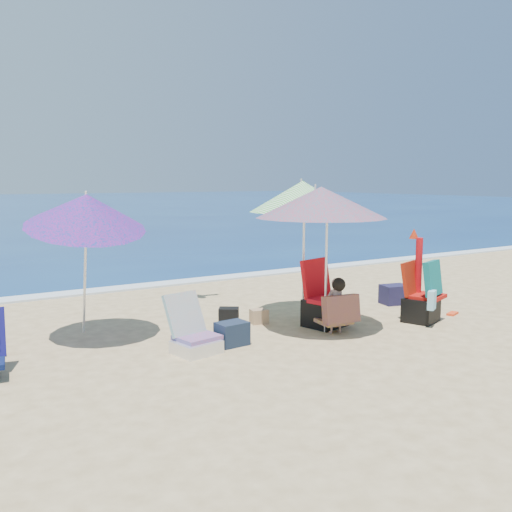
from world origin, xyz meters
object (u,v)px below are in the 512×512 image
camp_chair_right (423,300)px  umbrella_striped (303,196)px  umbrella_blue (86,211)px  umbrella_turquoise (321,202)px  chair_rainbow (194,337)px  camp_chair_left (325,306)px  person_center (337,307)px  furled_umbrella (417,269)px

camp_chair_right → umbrella_striped: bearing=141.1°
umbrella_striped → umbrella_blue: (-3.20, 0.45, -0.15)m
umbrella_turquoise → camp_chair_right: size_ratio=2.37×
chair_rainbow → camp_chair_left: size_ratio=0.75×
umbrella_turquoise → person_center: (0.16, -0.20, -1.47)m
chair_rainbow → camp_chair_left: 2.22m
camp_chair_right → furled_umbrella: bearing=63.7°
umbrella_striped → furled_umbrella: bearing=-31.0°
umbrella_blue → person_center: bearing=-25.0°
furled_umbrella → camp_chair_right: bearing=-116.3°
umbrella_striped → camp_chair_left: 1.72m
camp_chair_left → camp_chair_right: camp_chair_left is taller
furled_umbrella → chair_rainbow: (-3.78, 0.25, -0.58)m
furled_umbrella → chair_rainbow: bearing=176.2°
umbrella_striped → camp_chair_left: size_ratio=2.18×
umbrella_turquoise → chair_rainbow: (-1.95, 0.11, -1.67)m
camp_chair_left → person_center: (-0.10, -0.41, 0.09)m
umbrella_turquoise → person_center: size_ratio=2.84×
umbrella_striped → camp_chair_left: bearing=-90.2°
umbrella_turquoise → umbrella_blue: 3.19m
umbrella_blue → camp_chair_left: bearing=-17.9°
umbrella_turquoise → camp_chair_left: size_ratio=2.27×
camp_chair_left → camp_chair_right: size_ratio=1.04×
umbrella_striped → camp_chair_right: size_ratio=2.27×
person_center → camp_chair_left: bearing=75.9°
umbrella_striped → person_center: bearing=-96.0°
umbrella_striped → furled_umbrella: (1.56, -0.94, -1.15)m
chair_rainbow → person_center: 2.14m
chair_rainbow → camp_chair_right: 3.70m
chair_rainbow → camp_chair_left: camp_chair_left is taller
umbrella_striped → chair_rainbow: 2.89m
umbrella_blue → camp_chair_left: 3.67m
furled_umbrella → camp_chair_right: 0.50m
umbrella_blue → chair_rainbow: umbrella_blue is taller
furled_umbrella → chair_rainbow: size_ratio=1.87×
umbrella_blue → chair_rainbow: bearing=-49.1°
chair_rainbow → camp_chair_right: (3.66, -0.48, 0.16)m
camp_chair_right → person_center: (-1.55, 0.18, 0.04)m
umbrella_blue → chair_rainbow: (0.98, -1.14, -1.58)m
camp_chair_left → camp_chair_right: (1.45, -0.59, 0.05)m
umbrella_turquoise → umbrella_striped: bearing=71.6°
umbrella_striped → umbrella_blue: bearing=172.0°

